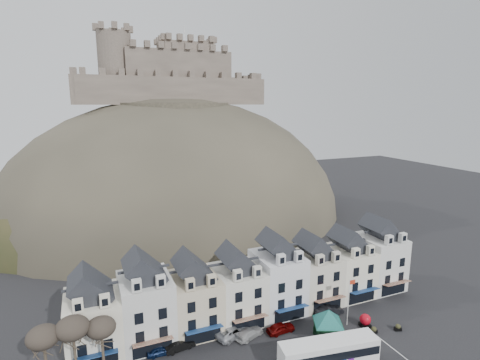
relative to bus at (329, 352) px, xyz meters
name	(u,v)px	position (x,y,z in m)	size (l,w,h in m)	color
townhouse_terrace	(259,282)	(-2.77, 14.32, 3.33)	(54.40, 9.35, 11.80)	white
castle_hill	(182,218)	(-1.66, 67.30, -1.86)	(100.00, 76.00, 68.00)	#39362C
castle	(169,75)	(-2.41, 74.28, 38.23)	(50.20, 22.20, 22.00)	brown
tree_left_far	(43,338)	(-31.92, 8.85, 4.93)	(3.61, 3.61, 8.24)	#342D21
tree_left_mid	(72,329)	(-28.92, 8.85, 5.28)	(3.78, 3.78, 8.64)	#342D21
tree_left_near	(101,328)	(-25.92, 8.85, 4.59)	(3.43, 3.43, 7.84)	#342D21
bus	(329,352)	(0.00, 0.00, 0.00)	(12.90, 4.84, 3.56)	#262628
bus_shelter	(328,317)	(2.87, 4.16, 1.76)	(6.86, 6.86, 4.80)	black
red_buoy	(365,320)	(10.03, 4.85, -0.93)	(1.63, 1.63, 2.02)	black
flagpole	(349,299)	(8.05, 6.33, 2.20)	(1.06, 0.11, 7.30)	silver
planter_west	(398,327)	(13.81, 2.27, -1.47)	(1.13, 0.83, 1.02)	black
planter_east	(374,330)	(10.08, 3.07, -1.46)	(1.08, 0.74, 1.05)	black
car_navy	(161,350)	(-18.92, 10.35, -1.34)	(1.47, 3.66, 1.25)	#0C1B40
car_black	(180,345)	(-16.37, 10.35, -1.29)	(1.44, 4.12, 1.36)	black
car_silver	(233,331)	(-8.65, 10.35, -1.21)	(2.50, 5.34, 1.51)	#B1B3B9
car_white	(250,333)	(-6.65, 9.19, -1.31)	(1.85, 4.54, 1.32)	#BABABA
car_maroon	(281,328)	(-2.07, 8.49, -1.24)	(1.70, 4.24, 1.44)	#500504
car_charcoal	(329,310)	(7.08, 9.56, -1.21)	(1.60, 4.60, 1.52)	black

